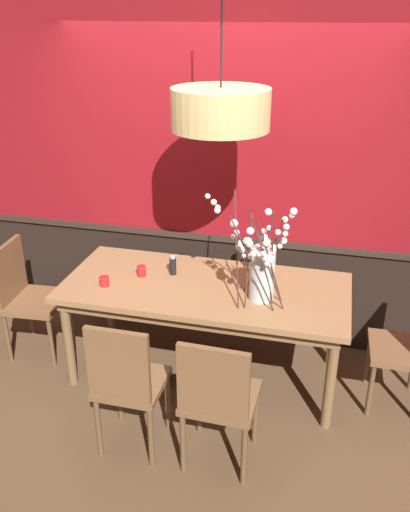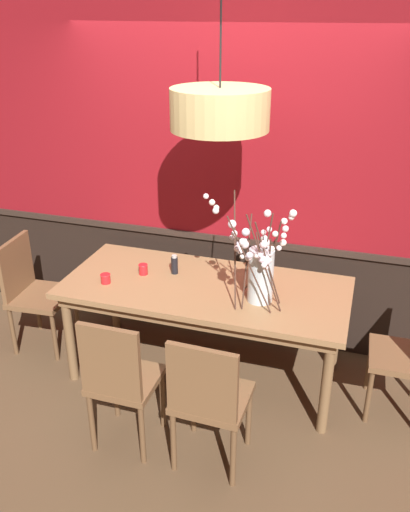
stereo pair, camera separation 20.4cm
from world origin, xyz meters
TOP-DOWN VIEW (x-y plane):
  - ground_plane at (0.00, 0.00)m, footprint 24.00×24.00m
  - back_wall at (0.00, 0.67)m, footprint 6.04×0.14m
  - dining_table at (0.00, 0.00)m, footprint 2.06×0.92m
  - chair_head_east_end at (1.44, 0.00)m, footprint 0.39×0.43m
  - chair_far_side_right at (0.33, 0.84)m, footprint 0.44×0.40m
  - chair_far_side_left at (-0.36, 0.84)m, footprint 0.47×0.46m
  - chair_near_side_left at (-0.27, -0.89)m, footprint 0.40×0.40m
  - chair_near_side_right at (0.30, -0.88)m, footprint 0.45×0.42m
  - chair_head_west_end at (-1.46, -0.03)m, footprint 0.46×0.49m
  - vase_with_blossoms at (0.42, -0.10)m, footprint 0.57×0.53m
  - candle_holder_nearer_center at (-0.70, -0.18)m, footprint 0.08×0.08m
  - candle_holder_nearer_edge at (-0.49, 0.03)m, footprint 0.07×0.07m
  - condiment_bottle at (-0.28, 0.11)m, footprint 0.05×0.05m
  - pendant_lamp at (0.11, -0.05)m, footprint 0.61×0.61m

SIDE VIEW (x-z plane):
  - ground_plane at x=0.00m, z-range 0.00..0.00m
  - chair_head_east_end at x=1.44m, z-range 0.06..0.96m
  - chair_far_side_right at x=0.33m, z-range 0.07..0.95m
  - chair_far_side_left at x=-0.36m, z-range 0.05..0.97m
  - chair_head_west_end at x=-1.46m, z-range 0.06..0.99m
  - chair_near_side_right at x=0.30m, z-range 0.06..1.00m
  - chair_near_side_left at x=-0.27m, z-range 0.06..1.02m
  - dining_table at x=0.00m, z-range 0.30..1.07m
  - candle_holder_nearer_center at x=-0.70m, z-range 0.77..0.84m
  - candle_holder_nearer_edge at x=-0.49m, z-range 0.77..0.85m
  - condiment_bottle at x=-0.28m, z-range 0.77..0.92m
  - vase_with_blossoms at x=0.42m, z-range 0.63..1.38m
  - back_wall at x=0.00m, z-range -0.01..2.98m
  - pendant_lamp at x=0.11m, z-range 1.48..2.57m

